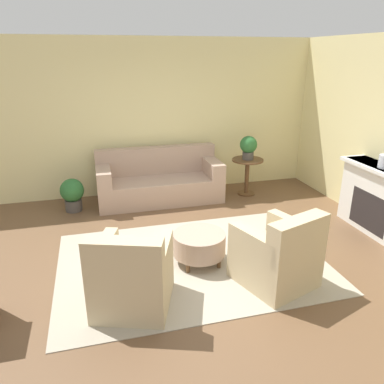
% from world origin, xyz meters
% --- Properties ---
extents(ground_plane, '(16.00, 16.00, 0.00)m').
position_xyz_m(ground_plane, '(0.00, 0.00, 0.00)').
color(ground_plane, brown).
extents(wall_back, '(9.55, 0.12, 2.80)m').
position_xyz_m(wall_back, '(0.00, 2.83, 1.40)').
color(wall_back, beige).
rests_on(wall_back, ground_plane).
extents(rug, '(3.32, 2.36, 0.01)m').
position_xyz_m(rug, '(0.00, 0.00, 0.01)').
color(rug, '#B2A893').
rests_on(rug, ground_plane).
extents(couch, '(2.19, 0.86, 0.92)m').
position_xyz_m(couch, '(0.00, 2.28, 0.33)').
color(couch, tan).
rests_on(couch, ground_plane).
extents(armchair_left, '(0.97, 0.99, 0.91)m').
position_xyz_m(armchair_left, '(-0.82, -0.71, 0.36)').
color(armchair_left, '#C6B289').
rests_on(armchair_left, rug).
extents(armchair_right, '(0.97, 0.99, 0.91)m').
position_xyz_m(armchair_right, '(0.82, -0.71, 0.36)').
color(armchair_right, '#C6B289').
rests_on(armchair_right, rug).
extents(ottoman_table, '(0.66, 0.66, 0.39)m').
position_xyz_m(ottoman_table, '(0.09, -0.02, 0.27)').
color(ottoman_table, tan).
rests_on(ottoman_table, rug).
extents(side_table, '(0.58, 0.58, 0.68)m').
position_xyz_m(side_table, '(1.64, 2.14, 0.47)').
color(side_table, brown).
rests_on(side_table, ground_plane).
extents(fireplace, '(0.44, 1.43, 1.00)m').
position_xyz_m(fireplace, '(2.87, 0.13, 0.53)').
color(fireplace, white).
rests_on(fireplace, ground_plane).
extents(potted_plant_on_side_table, '(0.31, 0.31, 0.43)m').
position_xyz_m(potted_plant_on_side_table, '(1.64, 2.14, 0.93)').
color(potted_plant_on_side_table, '#4C4742').
rests_on(potted_plant_on_side_table, side_table).
extents(potted_plant_floor, '(0.39, 0.39, 0.56)m').
position_xyz_m(potted_plant_floor, '(-1.50, 2.15, 0.31)').
color(potted_plant_floor, '#4C4742').
rests_on(potted_plant_floor, ground_plane).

